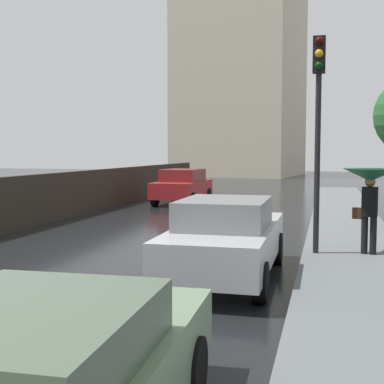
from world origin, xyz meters
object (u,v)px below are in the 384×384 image
(car_silver_mid_road, at_px, (226,238))
(pedestrian_with_umbrella_near, at_px, (370,184))
(car_red_near_kerb, at_px, (182,186))
(traffic_light, at_px, (318,105))

(car_silver_mid_road, relative_size, pedestrian_with_umbrella_near, 2.44)
(car_red_near_kerb, height_order, car_silver_mid_road, car_red_near_kerb)
(pedestrian_with_umbrella_near, height_order, traffic_light, traffic_light)
(pedestrian_with_umbrella_near, xyz_separation_m, traffic_light, (-1.09, -0.17, 1.65))
(pedestrian_with_umbrella_near, bearing_deg, car_silver_mid_road, -121.95)
(pedestrian_with_umbrella_near, relative_size, traffic_light, 0.40)
(car_red_near_kerb, distance_m, car_silver_mid_road, 13.80)
(car_silver_mid_road, bearing_deg, traffic_light, 53.95)
(car_silver_mid_road, xyz_separation_m, traffic_light, (1.54, 2.16, 2.53))
(car_red_near_kerb, relative_size, car_silver_mid_road, 0.89)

